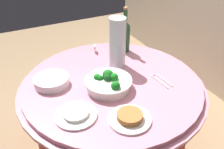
# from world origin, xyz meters

# --- Properties ---
(buffet_table) EXTENTS (1.16, 1.16, 0.74)m
(buffet_table) POSITION_xyz_m (0.00, 0.00, 0.38)
(buffet_table) COLOR maroon
(buffet_table) RESTS_ON ground_plane
(broccoli_bowl) EXTENTS (0.28, 0.28, 0.11)m
(broccoli_bowl) POSITION_xyz_m (0.06, -0.05, 0.78)
(broccoli_bowl) COLOR white
(broccoli_bowl) RESTS_ON buffet_table
(plate_stack) EXTENTS (0.21, 0.21, 0.05)m
(plate_stack) POSITION_xyz_m (-0.14, -0.34, 0.77)
(plate_stack) COLOR white
(plate_stack) RESTS_ON buffet_table
(wine_bottle) EXTENTS (0.07, 0.07, 0.34)m
(wine_bottle) POSITION_xyz_m (-0.32, 0.27, 0.87)
(wine_bottle) COLOR #1D4726
(wine_bottle) RESTS_ON buffet_table
(decorative_fruit_vase) EXTENTS (0.11, 0.11, 0.34)m
(decorative_fruit_vase) POSITION_xyz_m (-0.16, 0.12, 0.89)
(decorative_fruit_vase) COLOR silver
(decorative_fruit_vase) RESTS_ON buffet_table
(serving_tongs) EXTENTS (0.17, 0.05, 0.01)m
(serving_tongs) POSITION_xyz_m (0.13, 0.27, 0.74)
(serving_tongs) COLOR silver
(serving_tongs) RESTS_ON buffet_table
(food_plate_rice) EXTENTS (0.22, 0.22, 0.03)m
(food_plate_rice) POSITION_xyz_m (0.20, -0.31, 0.75)
(food_plate_rice) COLOR white
(food_plate_rice) RESTS_ON buffet_table
(food_plate_peanuts) EXTENTS (0.22, 0.22, 0.04)m
(food_plate_peanuts) POSITION_xyz_m (0.35, -0.08, 0.76)
(food_plate_peanuts) COLOR white
(food_plate_peanuts) RESTS_ON buffet_table
(label_placard_front) EXTENTS (0.05, 0.03, 0.05)m
(label_placard_front) POSITION_xyz_m (-0.41, 0.07, 0.77)
(label_placard_front) COLOR white
(label_placard_front) RESTS_ON buffet_table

